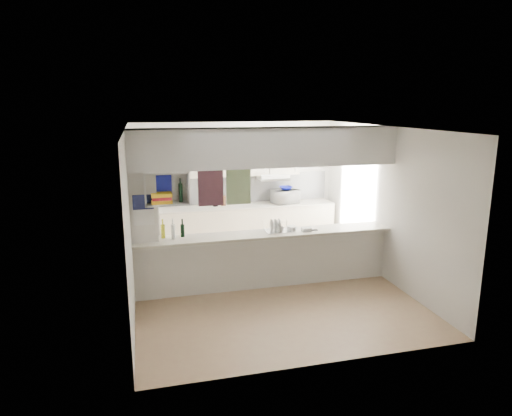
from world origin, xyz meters
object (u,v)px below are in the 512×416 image
object	(u,v)px
dish_rack	(278,226)
wine_bottles	(168,231)
microwave	(285,196)
bowl	(286,188)

from	to	relation	value
dish_rack	wine_bottles	bearing A→B (deg)	179.01
microwave	dish_rack	xyz separation A→B (m)	(-0.78, -2.03, -0.06)
microwave	bowl	distance (m)	0.18
bowl	dish_rack	distance (m)	2.21
bowl	dish_rack	world-z (taller)	bowl
microwave	wine_bottles	world-z (taller)	wine_bottles
microwave	dish_rack	size ratio (longest dim) A/B	1.27
dish_rack	microwave	bearing A→B (deg)	69.04
bowl	dish_rack	bearing A→B (deg)	-111.28
bowl	wine_bottles	xyz separation A→B (m)	(-2.56, -2.01, -0.21)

